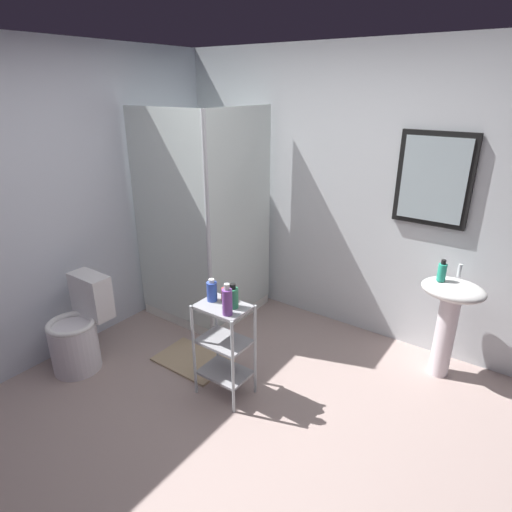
{
  "coord_description": "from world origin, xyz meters",
  "views": [
    {
      "loc": [
        1.39,
        -1.65,
        2.16
      ],
      "look_at": [
        -0.22,
        0.62,
        1.04
      ],
      "focal_mm": 29.92,
      "sensor_mm": 36.0,
      "label": 1
    }
  ],
  "objects_px": {
    "storage_cart": "(224,343)",
    "body_wash_bottle_green": "(233,297)",
    "rinse_cup": "(226,294)",
    "toilet": "(79,332)",
    "hand_soap_bottle": "(442,272)",
    "bath_mat": "(192,360)",
    "conditioner_bottle_purple": "(227,301)",
    "pedestal_sink": "(450,309)",
    "shampoo_bottle_blue": "(212,291)",
    "shower_stall": "(207,271)"
  },
  "relations": [
    {
      "from": "hand_soap_bottle",
      "to": "rinse_cup",
      "type": "bearing_deg",
      "value": -138.13
    },
    {
      "from": "shampoo_bottle_blue",
      "to": "toilet",
      "type": "bearing_deg",
      "value": -157.86
    },
    {
      "from": "pedestal_sink",
      "to": "body_wash_bottle_green",
      "type": "relative_size",
      "value": 4.57
    },
    {
      "from": "toilet",
      "to": "shampoo_bottle_blue",
      "type": "relative_size",
      "value": 4.58
    },
    {
      "from": "storage_cart",
      "to": "shower_stall",
      "type": "bearing_deg",
      "value": 137.03
    },
    {
      "from": "toilet",
      "to": "rinse_cup",
      "type": "xyz_separation_m",
      "value": [
        1.14,
        0.49,
        0.47
      ]
    },
    {
      "from": "shampoo_bottle_blue",
      "to": "shower_stall",
      "type": "bearing_deg",
      "value": 133.79
    },
    {
      "from": "toilet",
      "to": "hand_soap_bottle",
      "type": "distance_m",
      "value": 2.86
    },
    {
      "from": "pedestal_sink",
      "to": "rinse_cup",
      "type": "distance_m",
      "value": 1.7
    },
    {
      "from": "conditioner_bottle_purple",
      "to": "body_wash_bottle_green",
      "type": "xyz_separation_m",
      "value": [
        -0.03,
        0.1,
        -0.02
      ]
    },
    {
      "from": "rinse_cup",
      "to": "body_wash_bottle_green",
      "type": "bearing_deg",
      "value": -28.11
    },
    {
      "from": "pedestal_sink",
      "to": "shampoo_bottle_blue",
      "type": "height_order",
      "value": "shampoo_bottle_blue"
    },
    {
      "from": "hand_soap_bottle",
      "to": "body_wash_bottle_green",
      "type": "xyz_separation_m",
      "value": [
        -1.09,
        -1.12,
        -0.06
      ]
    },
    {
      "from": "shower_stall",
      "to": "toilet",
      "type": "height_order",
      "value": "shower_stall"
    },
    {
      "from": "shampoo_bottle_blue",
      "to": "body_wash_bottle_green",
      "type": "relative_size",
      "value": 0.94
    },
    {
      "from": "toilet",
      "to": "hand_soap_bottle",
      "type": "xyz_separation_m",
      "value": [
        2.33,
        1.56,
        0.57
      ]
    },
    {
      "from": "pedestal_sink",
      "to": "bath_mat",
      "type": "height_order",
      "value": "pedestal_sink"
    },
    {
      "from": "storage_cart",
      "to": "conditioner_bottle_purple",
      "type": "bearing_deg",
      "value": -36.42
    },
    {
      "from": "hand_soap_bottle",
      "to": "bath_mat",
      "type": "distance_m",
      "value": 2.1
    },
    {
      "from": "hand_soap_bottle",
      "to": "shampoo_bottle_blue",
      "type": "height_order",
      "value": "hand_soap_bottle"
    },
    {
      "from": "toilet",
      "to": "conditioner_bottle_purple",
      "type": "distance_m",
      "value": 1.42
    },
    {
      "from": "storage_cart",
      "to": "body_wash_bottle_green",
      "type": "relative_size",
      "value": 4.18
    },
    {
      "from": "body_wash_bottle_green",
      "to": "rinse_cup",
      "type": "distance_m",
      "value": 0.12
    },
    {
      "from": "storage_cart",
      "to": "shampoo_bottle_blue",
      "type": "xyz_separation_m",
      "value": [
        -0.11,
        0.02,
        0.38
      ]
    },
    {
      "from": "toilet",
      "to": "rinse_cup",
      "type": "distance_m",
      "value": 1.33
    },
    {
      "from": "toilet",
      "to": "shampoo_bottle_blue",
      "type": "height_order",
      "value": "shampoo_bottle_blue"
    },
    {
      "from": "storage_cart",
      "to": "body_wash_bottle_green",
      "type": "height_order",
      "value": "body_wash_bottle_green"
    },
    {
      "from": "shampoo_bottle_blue",
      "to": "bath_mat",
      "type": "xyz_separation_m",
      "value": [
        -0.36,
        0.12,
        -0.81
      ]
    },
    {
      "from": "hand_soap_bottle",
      "to": "conditioner_bottle_purple",
      "type": "height_order",
      "value": "hand_soap_bottle"
    },
    {
      "from": "shower_stall",
      "to": "rinse_cup",
      "type": "relative_size",
      "value": 21.85
    },
    {
      "from": "shower_stall",
      "to": "pedestal_sink",
      "type": "distance_m",
      "value": 2.18
    },
    {
      "from": "toilet",
      "to": "body_wash_bottle_green",
      "type": "relative_size",
      "value": 4.29
    },
    {
      "from": "conditioner_bottle_purple",
      "to": "bath_mat",
      "type": "xyz_separation_m",
      "value": [
        -0.58,
        0.21,
        -0.83
      ]
    },
    {
      "from": "shower_stall",
      "to": "body_wash_bottle_green",
      "type": "distance_m",
      "value": 1.31
    },
    {
      "from": "storage_cart",
      "to": "conditioner_bottle_purple",
      "type": "height_order",
      "value": "conditioner_bottle_purple"
    },
    {
      "from": "rinse_cup",
      "to": "hand_soap_bottle",
      "type": "bearing_deg",
      "value": 41.87
    },
    {
      "from": "shampoo_bottle_blue",
      "to": "conditioner_bottle_purple",
      "type": "distance_m",
      "value": 0.23
    },
    {
      "from": "body_wash_bottle_green",
      "to": "bath_mat",
      "type": "relative_size",
      "value": 0.3
    },
    {
      "from": "hand_soap_bottle",
      "to": "pedestal_sink",
      "type": "bearing_deg",
      "value": 19.59
    },
    {
      "from": "conditioner_bottle_purple",
      "to": "body_wash_bottle_green",
      "type": "height_order",
      "value": "conditioner_bottle_purple"
    },
    {
      "from": "storage_cart",
      "to": "body_wash_bottle_green",
      "type": "distance_m",
      "value": 0.39
    },
    {
      "from": "conditioner_bottle_purple",
      "to": "bath_mat",
      "type": "height_order",
      "value": "conditioner_bottle_purple"
    },
    {
      "from": "hand_soap_bottle",
      "to": "body_wash_bottle_green",
      "type": "relative_size",
      "value": 0.94
    },
    {
      "from": "shower_stall",
      "to": "rinse_cup",
      "type": "bearing_deg",
      "value": -41.23
    },
    {
      "from": "pedestal_sink",
      "to": "shampoo_bottle_blue",
      "type": "distance_m",
      "value": 1.8
    },
    {
      "from": "storage_cart",
      "to": "shampoo_bottle_blue",
      "type": "relative_size",
      "value": 4.46
    },
    {
      "from": "bath_mat",
      "to": "conditioner_bottle_purple",
      "type": "bearing_deg",
      "value": -20.32
    },
    {
      "from": "pedestal_sink",
      "to": "toilet",
      "type": "relative_size",
      "value": 1.07
    },
    {
      "from": "hand_soap_bottle",
      "to": "shampoo_bottle_blue",
      "type": "distance_m",
      "value": 1.69
    },
    {
      "from": "body_wash_bottle_green",
      "to": "toilet",
      "type": "bearing_deg",
      "value": -160.56
    }
  ]
}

